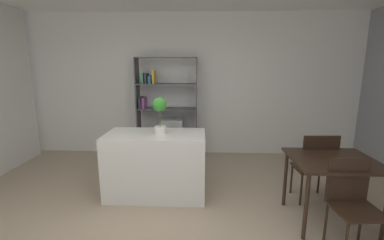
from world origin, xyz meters
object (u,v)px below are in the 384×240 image
(dining_chair_near, at_px, (352,197))
(kitchen_island, at_px, (156,164))
(dining_chair_far, at_px, (316,163))
(open_bookshelf, at_px, (166,111))
(dining_table, at_px, (333,167))
(potted_plant_on_island, at_px, (160,112))

(dining_chair_near, bearing_deg, kitchen_island, 150.84)
(kitchen_island, bearing_deg, dining_chair_far, -4.23)
(dining_chair_far, bearing_deg, open_bookshelf, -40.67)
(open_bookshelf, distance_m, dining_chair_far, 2.85)
(dining_chair_far, bearing_deg, kitchen_island, -6.58)
(dining_table, bearing_deg, dining_chair_far, 89.46)
(potted_plant_on_island, relative_size, dining_table, 0.54)
(dining_chair_near, distance_m, dining_chair_far, 0.87)
(dining_table, bearing_deg, potted_plant_on_island, 164.29)
(kitchen_island, relative_size, dining_table, 1.47)
(open_bookshelf, height_order, dining_table, open_bookshelf)
(kitchen_island, distance_m, potted_plant_on_island, 0.77)
(potted_plant_on_island, relative_size, dining_chair_near, 0.54)
(potted_plant_on_island, bearing_deg, open_bookshelf, 94.89)
(kitchen_island, height_order, dining_table, kitchen_island)
(open_bookshelf, relative_size, dining_chair_near, 2.15)
(potted_plant_on_island, bearing_deg, kitchen_island, 173.91)
(open_bookshelf, bearing_deg, dining_table, -44.63)
(dining_table, xyz_separation_m, dining_chair_near, (-0.01, -0.44, -0.14))
(dining_table, bearing_deg, dining_chair_near, -90.78)
(kitchen_island, bearing_deg, open_bookshelf, 92.28)
(kitchen_island, bearing_deg, dining_chair_near, -25.62)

